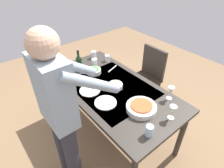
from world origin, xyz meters
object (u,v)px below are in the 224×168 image
Objects in this scene: wine_bottle at (79,64)px; dinner_plate_far at (106,103)px; water_cup_far_right at (95,63)px; dinner_plate_near at (90,90)px; chair_near at (148,74)px; wine_glass_right at (171,91)px; dining_table at (112,93)px; side_bowl_salad at (94,71)px; water_cup_near_left at (149,131)px; side_bowl_bread at (116,85)px; serving_bowl_pasta at (141,107)px; wine_glass_left at (173,110)px; water_cup_far_left at (107,58)px; person_server at (61,112)px; water_cup_near_right at (94,55)px.

wine_bottle reaches higher than dinner_plate_far.
water_cup_far_right reaches higher than dinner_plate_near.
chair_near is 6.03× the size of wine_glass_right.
water_cup_far_right is (0.52, -0.12, 0.13)m from dining_table.
chair_near is at bearing -105.52° from side_bowl_salad.
water_cup_near_left is 1.27m from water_cup_far_right.
water_cup_near_left is 0.72m from side_bowl_bread.
dinner_plate_far is (-0.69, 0.11, -0.10)m from wine_bottle.
water_cup_near_left is at bearing -176.03° from dinner_plate_far.
serving_bowl_pasta is at bearing 178.54° from side_bowl_salad.
serving_bowl_pasta is (0.07, 0.36, -0.07)m from wine_glass_right.
dinner_plate_far is at bearing 35.18° from serving_bowl_pasta.
dinner_plate_far is at bearing 32.24° from wine_glass_left.
wine_glass_right is 0.60m from side_bowl_bread.
water_cup_far_left is 0.29× the size of serving_bowl_pasta.
person_server is at bearing 44.93° from water_cup_near_left.
water_cup_near_right is (0.19, -0.35, -0.06)m from wine_bottle.
water_cup_far_right is at bearing 92.30° from water_cup_far_left.
side_bowl_salad is 0.78× the size of dinner_plate_near.
chair_near is 6.03× the size of wine_glass_left.
person_server reaches higher than side_bowl_bread.
water_cup_near_left reaches higher than dining_table.
water_cup_near_left is (-0.19, 0.53, -0.05)m from wine_glass_right.
water_cup_far_right is at bearing 147.93° from water_cup_near_right.
wine_glass_right reaches higher than dining_table.
serving_bowl_pasta is (-0.98, 0.13, -0.02)m from water_cup_far_right.
water_cup_far_left is 1.05m from serving_bowl_pasta.
wine_glass_left is at bearing -174.00° from side_bowl_salad.
water_cup_far_right is (-0.20, 0.13, 0.00)m from water_cup_near_right.
wine_bottle is (0.72, -0.60, -0.09)m from person_server.
serving_bowl_pasta and side_bowl_bread have the same top height.
side_bowl_salad is (1.10, -0.20, -0.02)m from water_cup_near_left.
person_server reaches higher than water_cup_far_right.
dining_table is 0.75m from water_cup_near_left.
wine_glass_right is 1.08m from water_cup_far_right.
dining_table is 0.55m from water_cup_far_right.
person_server is 10.56× the size of side_bowl_bread.
wine_bottle reaches higher than water_cup_far_left.
water_cup_near_left is 0.47× the size of dinner_plate_far.
wine_glass_right is at bearing -146.76° from dining_table.
serving_bowl_pasta is at bearing 167.88° from water_cup_near_right.
dining_table is at bearing -115.02° from dinner_plate_near.
water_cup_near_right is 0.78m from side_bowl_bread.
water_cup_near_right is (1.44, -0.12, -0.05)m from wine_glass_left.
water_cup_far_left reaches higher than dinner_plate_near.
wine_glass_right reaches higher than water_cup_far_left.
wine_bottle is at bearing 39.63° from side_bowl_salad.
wine_glass_left is 1.39× the size of water_cup_near_left.
wine_bottle reaches higher than serving_bowl_pasta.
chair_near reaches higher than side_bowl_bread.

